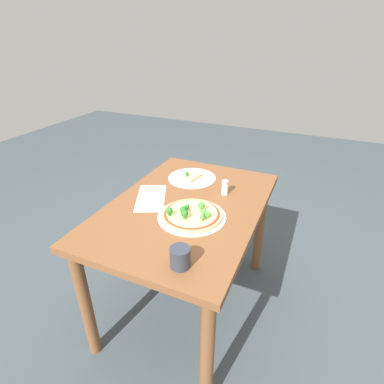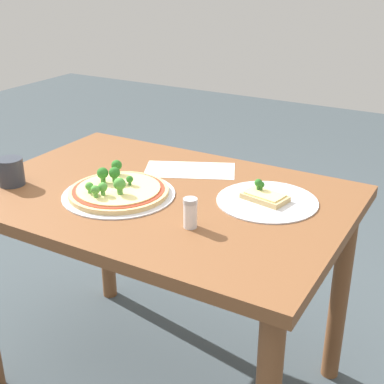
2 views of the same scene
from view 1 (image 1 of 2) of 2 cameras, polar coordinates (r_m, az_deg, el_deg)
The scene contains 7 objects.
ground_plane at distance 2.03m, azimuth -0.88°, elevation -20.16°, with size 8.00×8.00×0.00m, color #3D474C.
dining_table at distance 1.63m, azimuth -1.04°, elevation -5.58°, with size 1.11×0.76×0.72m.
pizza_tray_whole at distance 1.46m, azimuth -0.04°, elevation -4.29°, with size 0.34×0.34×0.07m.
pizza_tray_slice at distance 1.84m, azimuth -0.06°, elevation 2.82°, with size 0.29×0.29×0.06m.
drinking_cup at distance 1.16m, azimuth -2.27°, elevation -12.32°, with size 0.08×0.08×0.08m, color #2D333D.
condiment_shaker at distance 1.66m, azimuth 6.29°, elevation 0.89°, with size 0.04×0.04×0.08m.
paper_menu at distance 1.64m, azimuth -7.83°, elevation -1.10°, with size 0.30×0.15×0.00m, color white.
Camera 1 is at (1.22, 0.57, 1.52)m, focal length 28.00 mm.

